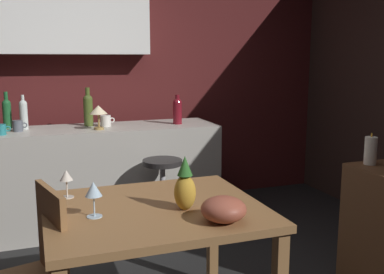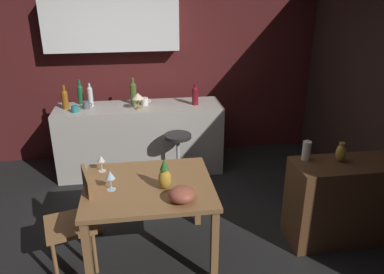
{
  "view_description": "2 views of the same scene",
  "coord_description": "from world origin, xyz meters",
  "px_view_note": "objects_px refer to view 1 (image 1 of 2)",
  "views": [
    {
      "loc": [
        -0.54,
        -2.38,
        1.5
      ],
      "look_at": [
        0.45,
        0.35,
        0.98
      ],
      "focal_mm": 41.63,
      "sensor_mm": 36.0,
      "label": 1
    },
    {
      "loc": [
        -0.03,
        -3.1,
        2.33
      ],
      "look_at": [
        0.49,
        0.35,
        0.91
      ],
      "focal_mm": 35.07,
      "sensor_mm": 36.0,
      "label": 2
    }
  ],
  "objects_px": {
    "wine_bottle_ruby": "(177,110)",
    "cup_slate": "(18,126)",
    "bar_stool": "(163,198)",
    "counter_lamp": "(98,111)",
    "pillar_candle_tall": "(371,151)",
    "cup_white": "(106,121)",
    "wine_bottle_green": "(7,112)",
    "fruit_bowl": "(224,209)",
    "wine_bottle_olive": "(88,108)",
    "pineapple_centerpiece": "(185,187)",
    "wine_bottle_clear": "(24,113)",
    "dining_table": "(155,224)",
    "wine_glass_right": "(93,190)",
    "wine_glass_left": "(66,177)",
    "cup_teal": "(1,130)"
  },
  "relations": [
    {
      "from": "wine_bottle_ruby",
      "to": "cup_slate",
      "type": "distance_m",
      "value": 1.37
    },
    {
      "from": "bar_stool",
      "to": "counter_lamp",
      "type": "relative_size",
      "value": 3.35
    },
    {
      "from": "pillar_candle_tall",
      "to": "counter_lamp",
      "type": "bearing_deg",
      "value": 134.89
    },
    {
      "from": "cup_white",
      "to": "wine_bottle_green",
      "type": "bearing_deg",
      "value": 166.98
    },
    {
      "from": "fruit_bowl",
      "to": "wine_bottle_olive",
      "type": "xyz_separation_m",
      "value": [
        -0.35,
        2.18,
        0.26
      ]
    },
    {
      "from": "pineapple_centerpiece",
      "to": "cup_slate",
      "type": "bearing_deg",
      "value": 114.01
    },
    {
      "from": "bar_stool",
      "to": "wine_bottle_olive",
      "type": "xyz_separation_m",
      "value": [
        -0.5,
        0.63,
        0.69
      ]
    },
    {
      "from": "wine_bottle_clear",
      "to": "wine_bottle_green",
      "type": "bearing_deg",
      "value": 138.34
    },
    {
      "from": "dining_table",
      "to": "wine_glass_right",
      "type": "distance_m",
      "value": 0.39
    },
    {
      "from": "wine_glass_right",
      "to": "pineapple_centerpiece",
      "type": "xyz_separation_m",
      "value": [
        0.45,
        -0.05,
        -0.01
      ]
    },
    {
      "from": "cup_slate",
      "to": "cup_white",
      "type": "distance_m",
      "value": 0.72
    },
    {
      "from": "pineapple_centerpiece",
      "to": "counter_lamp",
      "type": "bearing_deg",
      "value": 95.98
    },
    {
      "from": "dining_table",
      "to": "wine_bottle_olive",
      "type": "height_order",
      "value": "wine_bottle_olive"
    },
    {
      "from": "fruit_bowl",
      "to": "pillar_candle_tall",
      "type": "relative_size",
      "value": 1.05
    },
    {
      "from": "wine_glass_left",
      "to": "counter_lamp",
      "type": "relative_size",
      "value": 0.76
    },
    {
      "from": "fruit_bowl",
      "to": "cup_slate",
      "type": "height_order",
      "value": "cup_slate"
    },
    {
      "from": "wine_glass_left",
      "to": "cup_teal",
      "type": "bearing_deg",
      "value": 106.83
    },
    {
      "from": "cup_slate",
      "to": "wine_glass_right",
      "type": "bearing_deg",
      "value": -78.2
    },
    {
      "from": "wine_glass_right",
      "to": "cup_teal",
      "type": "relative_size",
      "value": 1.55
    },
    {
      "from": "cup_teal",
      "to": "pillar_candle_tall",
      "type": "relative_size",
      "value": 0.55
    },
    {
      "from": "cup_teal",
      "to": "wine_glass_right",
      "type": "bearing_deg",
      "value": -73.43
    },
    {
      "from": "wine_glass_right",
      "to": "wine_glass_left",
      "type": "bearing_deg",
      "value": 105.64
    },
    {
      "from": "wine_bottle_ruby",
      "to": "wine_bottle_green",
      "type": "bearing_deg",
      "value": 169.66
    },
    {
      "from": "bar_stool",
      "to": "wine_bottle_olive",
      "type": "relative_size",
      "value": 2.02
    },
    {
      "from": "dining_table",
      "to": "pineapple_centerpiece",
      "type": "bearing_deg",
      "value": -33.99
    },
    {
      "from": "cup_white",
      "to": "wine_bottle_olive",
      "type": "bearing_deg",
      "value": 148.25
    },
    {
      "from": "cup_teal",
      "to": "counter_lamp",
      "type": "distance_m",
      "value": 0.77
    },
    {
      "from": "dining_table",
      "to": "wine_bottle_ruby",
      "type": "xyz_separation_m",
      "value": [
        0.68,
        1.71,
        0.38
      ]
    },
    {
      "from": "wine_bottle_olive",
      "to": "cup_slate",
      "type": "xyz_separation_m",
      "value": [
        -0.58,
        -0.12,
        -0.11
      ]
    },
    {
      "from": "wine_glass_left",
      "to": "wine_bottle_clear",
      "type": "xyz_separation_m",
      "value": [
        -0.23,
        1.54,
        0.18
      ]
    },
    {
      "from": "cup_slate",
      "to": "cup_teal",
      "type": "relative_size",
      "value": 1.02
    },
    {
      "from": "wine_bottle_clear",
      "to": "wine_glass_left",
      "type": "bearing_deg",
      "value": -81.62
    },
    {
      "from": "wine_bottle_clear",
      "to": "dining_table",
      "type": "bearing_deg",
      "value": -71.06
    },
    {
      "from": "wine_bottle_clear",
      "to": "wine_bottle_ruby",
      "type": "bearing_deg",
      "value": -6.28
    },
    {
      "from": "wine_bottle_olive",
      "to": "cup_teal",
      "type": "distance_m",
      "value": 0.76
    },
    {
      "from": "wine_glass_right",
      "to": "cup_white",
      "type": "xyz_separation_m",
      "value": [
        0.35,
        1.83,
        0.08
      ]
    },
    {
      "from": "fruit_bowl",
      "to": "cup_slate",
      "type": "bearing_deg",
      "value": 114.49
    },
    {
      "from": "wine_glass_right",
      "to": "pillar_candle_tall",
      "type": "bearing_deg",
      "value": 4.97
    },
    {
      "from": "wine_glass_right",
      "to": "wine_bottle_green",
      "type": "xyz_separation_m",
      "value": [
        -0.46,
        2.02,
        0.17
      ]
    },
    {
      "from": "wine_bottle_olive",
      "to": "cup_white",
      "type": "height_order",
      "value": "wine_bottle_olive"
    },
    {
      "from": "pineapple_centerpiece",
      "to": "cup_white",
      "type": "bearing_deg",
      "value": 92.93
    },
    {
      "from": "cup_slate",
      "to": "dining_table",
      "type": "bearing_deg",
      "value": -68.64
    },
    {
      "from": "fruit_bowl",
      "to": "wine_bottle_ruby",
      "type": "height_order",
      "value": "wine_bottle_ruby"
    },
    {
      "from": "wine_bottle_olive",
      "to": "cup_teal",
      "type": "relative_size",
      "value": 3.02
    },
    {
      "from": "cup_white",
      "to": "counter_lamp",
      "type": "height_order",
      "value": "counter_lamp"
    },
    {
      "from": "bar_stool",
      "to": "counter_lamp",
      "type": "bearing_deg",
      "value": 138.59
    },
    {
      "from": "pineapple_centerpiece",
      "to": "wine_bottle_green",
      "type": "height_order",
      "value": "wine_bottle_green"
    },
    {
      "from": "wine_bottle_green",
      "to": "cup_white",
      "type": "distance_m",
      "value": 0.84
    },
    {
      "from": "wine_bottle_green",
      "to": "counter_lamp",
      "type": "distance_m",
      "value": 0.81
    },
    {
      "from": "wine_bottle_olive",
      "to": "dining_table",
      "type": "bearing_deg",
      "value": -86.97
    }
  ]
}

